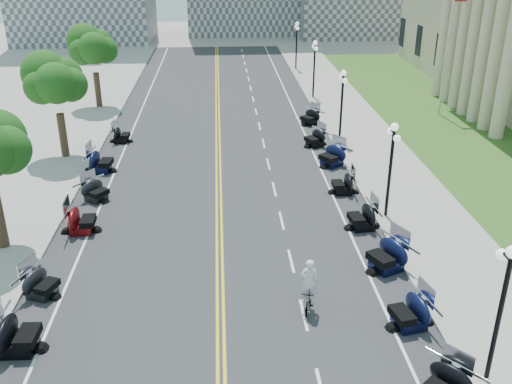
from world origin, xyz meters
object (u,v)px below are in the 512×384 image
object	(u,v)px
bicycle	(308,299)
cyclist_rider	(309,267)
flagpole	(447,53)
motorcycle_n_3	(447,383)

from	to	relation	value
bicycle	cyclist_rider	xyz separation A→B (m)	(0.00, 0.00, 1.43)
cyclist_rider	bicycle	bearing A→B (deg)	-0.00
flagpole	motorcycle_n_3	distance (m)	32.85
flagpole	cyclist_rider	size ratio (longest dim) A/B	5.32
flagpole	bicycle	bearing A→B (deg)	-119.65
motorcycle_n_3	bicycle	bearing A→B (deg)	175.28
bicycle	cyclist_rider	bearing A→B (deg)	0.00
cyclist_rider	motorcycle_n_3	bearing A→B (deg)	125.56
motorcycle_n_3	cyclist_rider	xyz separation A→B (m)	(-3.58, 5.00, 1.25)
flagpole	bicycle	distance (m)	29.85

